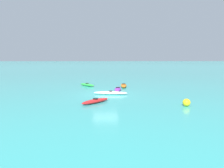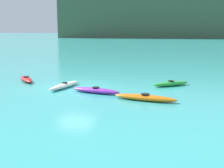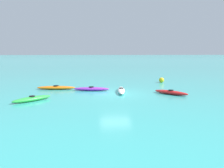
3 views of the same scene
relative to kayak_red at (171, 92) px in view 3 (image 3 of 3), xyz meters
name	(u,v)px [view 3 (image 3 of 3)]	position (x,y,z in m)	size (l,w,h in m)	color
ground_plane	(116,93)	(4.36, -0.88, -0.16)	(600.00, 600.00, 0.00)	#38ADA8
kayak_red	(171,92)	(0.00, 0.00, 0.00)	(2.43, 2.41, 0.37)	red
kayak_purple	(91,89)	(6.35, -2.29, 0.00)	(3.22, 1.11, 0.37)	purple
kayak_orange	(56,88)	(9.55, -3.28, 0.00)	(3.54, 1.03, 0.37)	orange
kayak_white	(121,90)	(3.82, -1.38, 0.00)	(0.98, 3.36, 0.37)	white
kayak_green	(32,99)	(10.44, 1.35, 0.00)	(2.52, 2.29, 0.37)	green
buoy_yellow	(161,80)	(-1.50, -6.74, 0.12)	(0.56, 0.56, 0.56)	yellow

